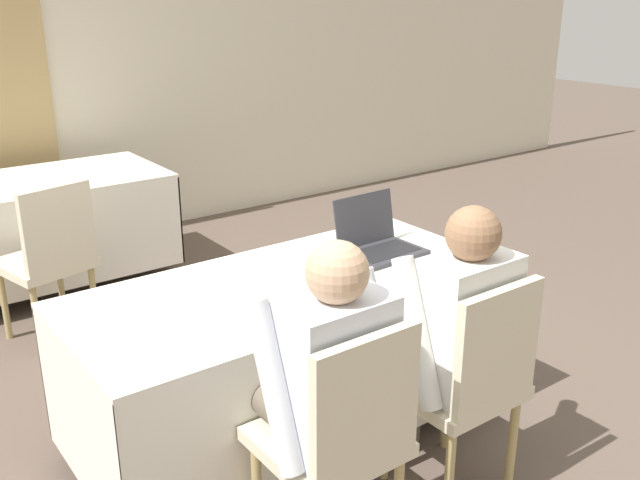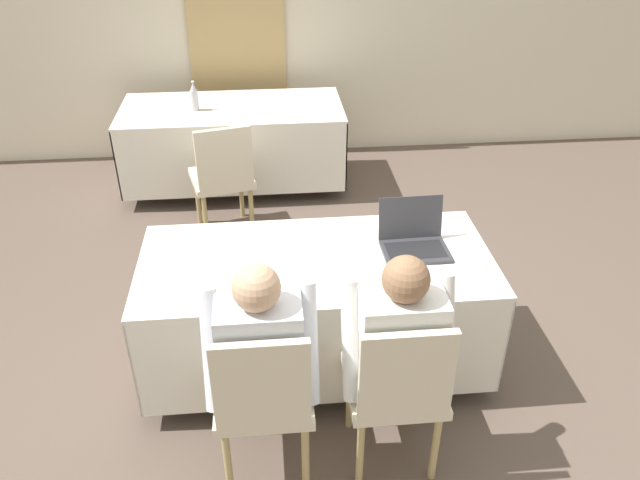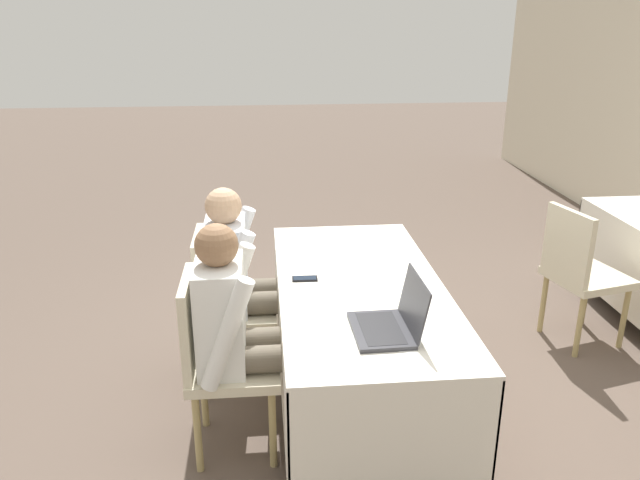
{
  "view_description": "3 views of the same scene",
  "coord_description": "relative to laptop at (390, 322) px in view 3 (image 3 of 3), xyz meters",
  "views": [
    {
      "loc": [
        -1.53,
        -2.29,
        1.91
      ],
      "look_at": [
        0.0,
        -0.21,
        0.98
      ],
      "focal_mm": 40.0,
      "sensor_mm": 36.0,
      "label": 1
    },
    {
      "loc": [
        -0.24,
        -2.72,
        2.55
      ],
      "look_at": [
        0.0,
        -0.21,
        0.98
      ],
      "focal_mm": 35.0,
      "sensor_mm": 36.0,
      "label": 2
    },
    {
      "loc": [
        2.96,
        -0.49,
        2.07
      ],
      "look_at": [
        0.0,
        -0.21,
        0.98
      ],
      "focal_mm": 35.0,
      "sensor_mm": 36.0,
      "label": 3
    }
  ],
  "objects": [
    {
      "name": "ground_plane",
      "position": [
        -0.53,
        -0.05,
        -0.78
      ],
      "size": [
        24.0,
        24.0,
        0.0
      ],
      "primitive_type": "plane",
      "color": "brown"
    },
    {
      "name": "conference_table_near",
      "position": [
        -0.53,
        -0.05,
        -0.22
      ],
      "size": [
        1.87,
        0.86,
        0.73
      ],
      "color": "white",
      "rests_on": "ground_plane"
    },
    {
      "name": "laptop",
      "position": [
        0.0,
        0.0,
        0.0
      ],
      "size": [
        0.36,
        0.3,
        0.25
      ],
      "rotation": [
        0.0,
        0.0,
        0.03
      ],
      "color": "#333338",
      "rests_on": "conference_table_near"
    },
    {
      "name": "cell_phone",
      "position": [
        -0.61,
        -0.34,
        -0.04
      ],
      "size": [
        0.07,
        0.14,
        0.01
      ],
      "rotation": [
        0.0,
        0.0,
        -0.02
      ],
      "color": "black",
      "rests_on": "conference_table_near"
    },
    {
      "name": "paper_beside_laptop",
      "position": [
        -0.34,
        -0.12,
        -0.05
      ],
      "size": [
        0.3,
        0.35,
        0.0
      ],
      "rotation": [
        0.0,
        0.0,
        0.36
      ],
      "color": "white",
      "rests_on": "conference_table_near"
    },
    {
      "name": "paper_centre_table",
      "position": [
        -0.88,
        -0.09,
        -0.05
      ],
      "size": [
        0.22,
        0.31,
        0.0
      ],
      "rotation": [
        0.0,
        0.0,
        0.05
      ],
      "color": "white",
      "rests_on": "conference_table_near"
    },
    {
      "name": "paper_left_edge",
      "position": [
        0.05,
        -0.02,
        -0.05
      ],
      "size": [
        0.32,
        0.36,
        0.0
      ],
      "rotation": [
        0.0,
        0.0,
        -0.49
      ],
      "color": "white",
      "rests_on": "conference_table_near"
    },
    {
      "name": "chair_near_left",
      "position": [
        -0.83,
        -0.79,
        -0.26
      ],
      "size": [
        0.44,
        0.44,
        0.93
      ],
      "rotation": [
        0.0,
        0.0,
        3.14
      ],
      "color": "tan",
      "rests_on": "ground_plane"
    },
    {
      "name": "chair_near_right",
      "position": [
        -0.23,
        -0.79,
        -0.26
      ],
      "size": [
        0.44,
        0.44,
        0.93
      ],
      "rotation": [
        0.0,
        0.0,
        3.14
      ],
      "color": "tan",
      "rests_on": "ground_plane"
    },
    {
      "name": "chair_far_spare",
      "position": [
        -1.09,
        1.47,
        -0.26
      ],
      "size": [
        0.53,
        0.53,
        0.93
      ],
      "rotation": [
        0.0,
        0.0,
        3.38
      ],
      "color": "tan",
      "rests_on": "ground_plane"
    },
    {
      "name": "person_checkered_shirt",
      "position": [
        -0.83,
        -0.68,
        -0.1
      ],
      "size": [
        0.5,
        0.52,
        1.19
      ],
      "rotation": [
        0.0,
        0.0,
        3.14
      ],
      "color": "#665B4C",
      "rests_on": "ground_plane"
    },
    {
      "name": "person_white_shirt",
      "position": [
        -0.23,
        -0.68,
        -0.1
      ],
      "size": [
        0.5,
        0.52,
        1.19
      ],
      "rotation": [
        0.0,
        0.0,
        3.14
      ],
      "color": "#665B4C",
      "rests_on": "ground_plane"
    }
  ]
}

